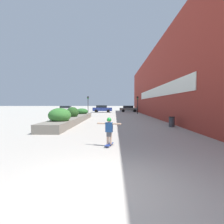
% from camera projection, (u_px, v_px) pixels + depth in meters
% --- Properties ---
extents(ground_plane, '(300.00, 300.00, 0.00)m').
position_uv_depth(ground_plane, '(103.00, 190.00, 3.73)').
color(ground_plane, '#ADA89E').
extents(building_wall_right, '(0.67, 46.59, 9.32)m').
position_uv_depth(building_wall_right, '(156.00, 83.00, 23.21)').
color(building_wall_right, maroon).
rests_on(building_wall_right, ground_plane).
extents(planter_box, '(1.75, 14.31, 1.54)m').
position_uv_depth(planter_box, '(73.00, 117.00, 17.30)').
color(planter_box, slate).
rests_on(planter_box, ground_plane).
extents(skateboard, '(0.41, 0.78, 0.09)m').
position_uv_depth(skateboard, '(109.00, 145.00, 7.61)').
color(skateboard, navy).
rests_on(skateboard, ground_plane).
extents(skateboarder, '(1.07, 0.36, 1.17)m').
position_uv_depth(skateboarder, '(109.00, 128.00, 7.57)').
color(skateboarder, tan).
rests_on(skateboarder, skateboard).
extents(trash_bin, '(0.47, 0.47, 0.82)m').
position_uv_depth(trash_bin, '(172.00, 122.00, 14.00)').
color(trash_bin, '#38383D').
rests_on(trash_bin, ground_plane).
extents(car_leftmost, '(4.66, 2.06, 1.61)m').
position_uv_depth(car_leftmost, '(175.00, 109.00, 35.73)').
color(car_leftmost, slate).
rests_on(car_leftmost, ground_plane).
extents(car_center_left, '(4.17, 2.04, 1.39)m').
position_uv_depth(car_center_left, '(66.00, 109.00, 40.19)').
color(car_center_left, silver).
rests_on(car_center_left, ground_plane).
extents(car_center_right, '(4.23, 1.84, 1.44)m').
position_uv_depth(car_center_right, '(129.00, 109.00, 40.22)').
color(car_center_right, slate).
rests_on(car_center_right, ground_plane).
extents(car_rightmost, '(4.15, 1.93, 1.54)m').
position_uv_depth(car_rightmost, '(102.00, 109.00, 37.91)').
color(car_rightmost, navy).
rests_on(car_rightmost, ground_plane).
extents(traffic_light_left, '(0.28, 0.30, 3.24)m').
position_uv_depth(traffic_light_left, '(88.00, 102.00, 32.37)').
color(traffic_light_left, black).
rests_on(traffic_light_left, ground_plane).
extents(traffic_light_right, '(0.28, 0.30, 3.23)m').
position_uv_depth(traffic_light_right, '(138.00, 102.00, 32.24)').
color(traffic_light_right, black).
rests_on(traffic_light_right, ground_plane).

